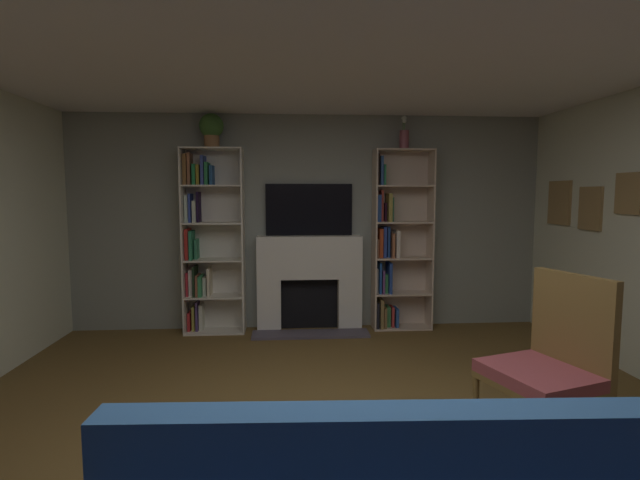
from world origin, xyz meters
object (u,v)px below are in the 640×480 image
(tv, at_px, (309,210))
(potted_plant, at_px, (211,128))
(vase_with_flowers, at_px, (404,137))
(armchair, at_px, (552,360))
(bookshelf_right, at_px, (394,246))
(fireplace, at_px, (309,280))
(bookshelf_left, at_px, (207,240))

(tv, xyz_separation_m, potted_plant, (-1.09, -0.12, 0.91))
(vase_with_flowers, height_order, armchair, vase_with_flowers)
(bookshelf_right, bearing_deg, tv, 175.65)
(potted_plant, height_order, armchair, potted_plant)
(tv, relative_size, armchair, 0.93)
(fireplace, relative_size, armchair, 1.22)
(potted_plant, bearing_deg, vase_with_flowers, 0.04)
(tv, bearing_deg, potted_plant, -173.72)
(fireplace, xyz_separation_m, tv, (0.00, 0.09, 0.82))
(bookshelf_right, bearing_deg, bookshelf_left, -179.83)
(bookshelf_left, relative_size, armchair, 1.95)
(bookshelf_right, height_order, vase_with_flowers, vase_with_flowers)
(tv, distance_m, armchair, 3.22)
(bookshelf_right, distance_m, armchair, 2.74)
(potted_plant, bearing_deg, bookshelf_left, 155.67)
(fireplace, distance_m, bookshelf_right, 1.08)
(tv, distance_m, bookshelf_right, 1.09)
(bookshelf_right, relative_size, potted_plant, 5.56)
(potted_plant, relative_size, armchair, 0.35)
(fireplace, height_order, bookshelf_right, bookshelf_right)
(potted_plant, bearing_deg, bookshelf_right, 1.19)
(vase_with_flowers, relative_size, armchair, 0.35)
(tv, height_order, potted_plant, potted_plant)
(fireplace, height_order, vase_with_flowers, vase_with_flowers)
(fireplace, relative_size, vase_with_flowers, 3.45)
(fireplace, relative_size, potted_plant, 3.48)
(armchair, bearing_deg, potted_plant, 133.75)
(bookshelf_right, bearing_deg, armchair, -81.05)
(tv, bearing_deg, fireplace, -90.00)
(tv, bearing_deg, bookshelf_right, -4.35)
(tv, relative_size, bookshelf_right, 0.48)
(fireplace, xyz_separation_m, vase_with_flowers, (1.09, -0.03, 1.65))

